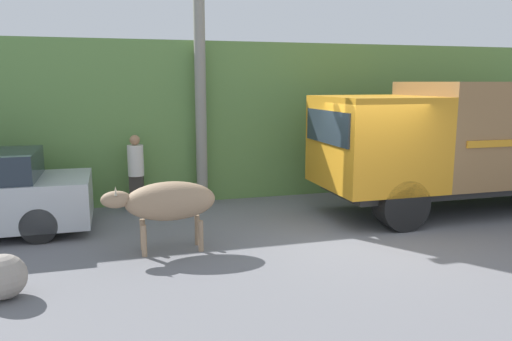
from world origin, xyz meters
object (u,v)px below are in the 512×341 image
pedestrian_on_hill (136,169)px  roadside_rock (3,277)px  cargo_truck (479,138)px  utility_pole (200,78)px  brown_cow (168,202)px

pedestrian_on_hill → roadside_rock: (-1.99, -4.39, -0.64)m
cargo_truck → pedestrian_on_hill: cargo_truck is taller
pedestrian_on_hill → utility_pole: bearing=-160.3°
cargo_truck → roadside_rock: bearing=-167.0°
pedestrian_on_hill → utility_pole: (1.55, 0.18, 2.04)m
pedestrian_on_hill → roadside_rock: pedestrian_on_hill is taller
brown_cow → utility_pole: bearing=57.3°
pedestrian_on_hill → cargo_truck: bearing=177.4°
utility_pole → roadside_rock: utility_pole is taller
utility_pole → roadside_rock: bearing=-127.7°
brown_cow → utility_pole: size_ratio=0.33×
utility_pole → roadside_rock: (-3.54, -4.57, -2.69)m
pedestrian_on_hill → roadside_rock: size_ratio=2.80×
utility_pole → brown_cow: bearing=-109.9°
cargo_truck → utility_pole: bearing=158.5°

